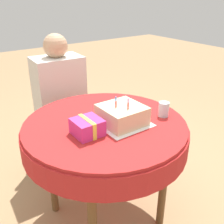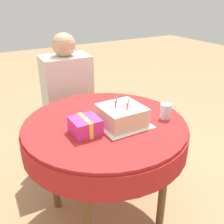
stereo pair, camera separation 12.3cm
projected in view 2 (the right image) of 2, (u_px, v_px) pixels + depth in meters
ground_plane at (106, 215)px, 1.86m from camera, size 12.00×12.00×0.00m
dining_table at (105, 135)px, 1.59m from camera, size 0.98×0.98×0.75m
chair at (67, 112)px, 2.31m from camera, size 0.41×0.41×0.86m
person at (68, 91)px, 2.15m from camera, size 0.40×0.37×1.16m
napkin at (122, 123)px, 1.53m from camera, size 0.28×0.28×0.00m
birthday_cake at (122, 115)px, 1.50m from camera, size 0.23×0.23×0.14m
drinking_glass at (165, 111)px, 1.58m from camera, size 0.07×0.07×0.09m
gift_box at (85, 126)px, 1.41m from camera, size 0.15×0.15×0.09m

